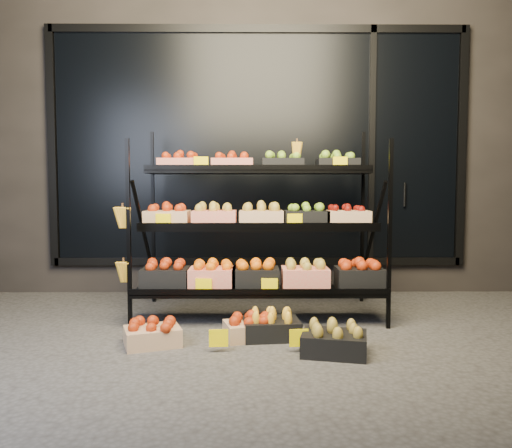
{
  "coord_description": "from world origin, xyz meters",
  "views": [
    {
      "loc": [
        -0.06,
        -3.71,
        1.11
      ],
      "look_at": [
        -0.02,
        0.55,
        0.81
      ],
      "focal_mm": 35.0,
      "sensor_mm": 36.0,
      "label": 1
    }
  ],
  "objects_px": {
    "floor_crate_left": "(152,333)",
    "floor_crate_midright": "(250,327)",
    "display_rack": "(258,226)",
    "floor_crate_midleft": "(271,325)"
  },
  "relations": [
    {
      "from": "floor_crate_midright",
      "to": "floor_crate_left",
      "type": "bearing_deg",
      "value": 178.01
    },
    {
      "from": "display_rack",
      "to": "floor_crate_left",
      "type": "height_order",
      "value": "display_rack"
    },
    {
      "from": "floor_crate_left",
      "to": "floor_crate_midright",
      "type": "distance_m",
      "value": 0.71
    },
    {
      "from": "floor_crate_left",
      "to": "floor_crate_midright",
      "type": "bearing_deg",
      "value": -7.01
    },
    {
      "from": "floor_crate_left",
      "to": "floor_crate_midright",
      "type": "relative_size",
      "value": 1.07
    },
    {
      "from": "display_rack",
      "to": "floor_crate_midleft",
      "type": "bearing_deg",
      "value": -82.11
    },
    {
      "from": "display_rack",
      "to": "floor_crate_midright",
      "type": "height_order",
      "value": "display_rack"
    },
    {
      "from": "floor_crate_midleft",
      "to": "floor_crate_midright",
      "type": "height_order",
      "value": "floor_crate_midleft"
    },
    {
      "from": "display_rack",
      "to": "floor_crate_midleft",
      "type": "relative_size",
      "value": 4.93
    },
    {
      "from": "floor_crate_midleft",
      "to": "floor_crate_midright",
      "type": "relative_size",
      "value": 1.05
    }
  ]
}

